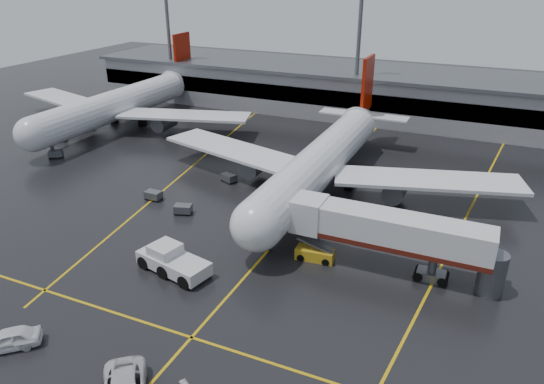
% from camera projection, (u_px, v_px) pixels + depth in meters
% --- Properties ---
extents(ground, '(220.00, 220.00, 0.00)m').
position_uv_depth(ground, '(295.00, 220.00, 58.41)').
color(ground, black).
rests_on(ground, ground).
extents(apron_line_centre, '(0.25, 90.00, 0.02)m').
position_uv_depth(apron_line_centre, '(295.00, 220.00, 58.41)').
color(apron_line_centre, gold).
rests_on(apron_line_centre, ground).
extents(apron_line_stop, '(60.00, 0.25, 0.02)m').
position_uv_depth(apron_line_stop, '(192.00, 337.00, 40.10)').
color(apron_line_stop, gold).
rests_on(apron_line_stop, ground).
extents(apron_line_left, '(9.99, 69.35, 0.02)m').
position_uv_depth(apron_line_left, '(193.00, 165.00, 74.18)').
color(apron_line_left, gold).
rests_on(apron_line_left, ground).
extents(apron_line_right, '(7.57, 69.64, 0.02)m').
position_uv_depth(apron_line_right, '(468.00, 213.00, 60.02)').
color(apron_line_right, gold).
rests_on(apron_line_right, ground).
extents(terminal, '(122.00, 19.00, 8.60)m').
position_uv_depth(terminal, '(389.00, 94.00, 96.52)').
color(terminal, gray).
rests_on(terminal, ground).
extents(light_mast_left, '(3.00, 1.20, 25.45)m').
position_uv_depth(light_mast_left, '(168.00, 30.00, 104.18)').
color(light_mast_left, '#595B60').
rests_on(light_mast_left, ground).
extents(light_mast_mid, '(3.00, 1.20, 25.45)m').
position_uv_depth(light_mast_mid, '(359.00, 41.00, 89.27)').
color(light_mast_mid, '#595B60').
rests_on(light_mast_mid, ground).
extents(main_airliner, '(48.80, 45.60, 14.10)m').
position_uv_depth(main_airliner, '(324.00, 159.00, 64.75)').
color(main_airliner, silver).
rests_on(main_airliner, ground).
extents(second_airliner, '(48.80, 45.60, 14.10)m').
position_uv_depth(second_airliner, '(121.00, 103.00, 90.39)').
color(second_airliner, silver).
rests_on(second_airliner, ground).
extents(jet_bridge, '(19.90, 3.40, 6.05)m').
position_uv_depth(jet_bridge, '(390.00, 234.00, 47.38)').
color(jet_bridge, silver).
rests_on(jet_bridge, ground).
extents(pushback_tractor, '(7.90, 4.61, 2.65)m').
position_uv_depth(pushback_tractor, '(172.00, 261.00, 48.40)').
color(pushback_tractor, silver).
rests_on(pushback_tractor, ground).
extents(belt_loader, '(3.92, 2.07, 2.40)m').
position_uv_depth(belt_loader, '(315.00, 254.00, 50.50)').
color(belt_loader, gold).
rests_on(belt_loader, ground).
extents(service_van_d, '(4.78, 4.60, 1.61)m').
position_uv_depth(service_van_d, '(8.00, 339.00, 38.75)').
color(service_van_d, white).
rests_on(service_van_d, ground).
extents(baggage_cart_a, '(2.31, 1.86, 1.12)m').
position_uv_depth(baggage_cart_a, '(183.00, 209.00, 59.69)').
color(baggage_cart_a, '#595B60').
rests_on(baggage_cart_a, ground).
extents(baggage_cart_b, '(2.02, 1.33, 1.12)m').
position_uv_depth(baggage_cart_b, '(153.00, 195.00, 63.27)').
color(baggage_cart_b, '#595B60').
rests_on(baggage_cart_b, ground).
extents(baggage_cart_c, '(2.35, 1.98, 1.12)m').
position_uv_depth(baggage_cart_c, '(229.00, 177.00, 68.44)').
color(baggage_cart_c, '#595B60').
rests_on(baggage_cart_c, ground).
extents(baggage_cart_d, '(2.23, 1.70, 1.12)m').
position_uv_depth(baggage_cart_d, '(60.00, 137.00, 84.28)').
color(baggage_cart_d, '#595B60').
rests_on(baggage_cart_d, ground).
extents(baggage_cart_e, '(2.38, 2.23, 1.12)m').
position_uv_depth(baggage_cart_e, '(56.00, 154.00, 76.97)').
color(baggage_cart_e, '#595B60').
rests_on(baggage_cart_e, ground).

